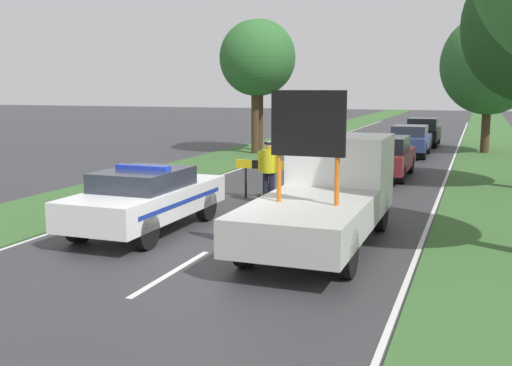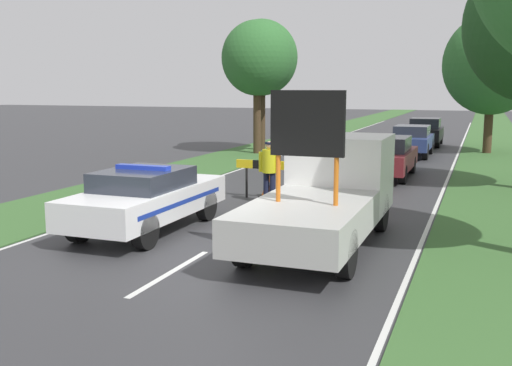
% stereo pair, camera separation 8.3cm
% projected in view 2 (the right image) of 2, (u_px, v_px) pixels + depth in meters
% --- Properties ---
extents(ground_plane, '(160.00, 160.00, 0.00)m').
position_uv_depth(ground_plane, '(205.00, 252.00, 12.07)').
color(ground_plane, '#333335').
extents(lane_markings, '(8.14, 65.02, 0.01)m').
position_uv_depth(lane_markings, '(361.00, 160.00, 27.23)').
color(lane_markings, silver).
rests_on(lane_markings, ground).
extents(grass_verge_left, '(3.47, 120.00, 0.03)m').
position_uv_depth(grass_verge_left, '(267.00, 148.00, 32.58)').
color(grass_verge_left, '#38602D').
rests_on(grass_verge_left, ground).
extents(grass_verge_right, '(3.47, 120.00, 0.03)m').
position_uv_depth(grass_verge_right, '(498.00, 157.00, 28.48)').
color(grass_verge_right, '#38602D').
rests_on(grass_verge_right, ground).
extents(police_car, '(1.89, 4.78, 1.55)m').
position_uv_depth(police_car, '(147.00, 197.00, 13.80)').
color(police_car, white).
rests_on(police_car, ground).
extents(work_truck, '(2.15, 5.91, 3.24)m').
position_uv_depth(work_truck, '(328.00, 191.00, 12.88)').
color(work_truck, white).
rests_on(work_truck, ground).
extents(road_barrier, '(3.16, 0.08, 1.15)m').
position_uv_depth(road_barrier, '(287.00, 168.00, 17.51)').
color(road_barrier, black).
rests_on(road_barrier, ground).
extents(police_officer, '(0.64, 0.41, 1.79)m').
position_uv_depth(police_officer, '(269.00, 167.00, 17.02)').
color(police_officer, '#191E38').
rests_on(police_officer, ground).
extents(pedestrian_civilian, '(0.62, 0.39, 1.72)m').
position_uv_depth(pedestrian_civilian, '(314.00, 173.00, 16.22)').
color(pedestrian_civilian, brown).
rests_on(pedestrian_civilian, ground).
extents(traffic_cone_near_police, '(0.41, 0.41, 0.57)m').
position_uv_depth(traffic_cone_near_police, '(288.00, 200.00, 16.10)').
color(traffic_cone_near_police, black).
rests_on(traffic_cone_near_police, ground).
extents(traffic_cone_centre_front, '(0.52, 0.52, 0.71)m').
position_uv_depth(traffic_cone_centre_front, '(321.00, 188.00, 17.71)').
color(traffic_cone_centre_front, black).
rests_on(traffic_cone_centre_front, ground).
extents(traffic_cone_near_truck, '(0.50, 0.50, 0.69)m').
position_uv_depth(traffic_cone_near_truck, '(269.00, 185.00, 18.23)').
color(traffic_cone_near_truck, black).
rests_on(traffic_cone_near_truck, ground).
extents(queued_car_wagon_maroon, '(1.81, 4.51, 1.51)m').
position_uv_depth(queued_car_wagon_maroon, '(386.00, 156.00, 22.03)').
color(queued_car_wagon_maroon, maroon).
rests_on(queued_car_wagon_maroon, ground).
extents(queued_car_hatch_blue, '(1.76, 4.22, 1.49)m').
position_uv_depth(queued_car_hatch_blue, '(412.00, 140.00, 28.75)').
color(queued_car_hatch_blue, navy).
rests_on(queued_car_hatch_blue, ground).
extents(queued_car_sedan_black, '(1.79, 4.01, 1.57)m').
position_uv_depth(queued_car_sedan_black, '(425.00, 132.00, 34.06)').
color(queued_car_sedan_black, black).
rests_on(queued_car_sedan_black, ground).
extents(roadside_tree_near_right, '(4.74, 4.74, 6.92)m').
position_uv_depth(roadside_tree_near_right, '(492.00, 64.00, 29.43)').
color(roadside_tree_near_right, '#42301E').
rests_on(roadside_tree_near_right, ground).
extents(roadside_tree_mid_left, '(3.70, 3.70, 6.75)m').
position_uv_depth(roadside_tree_mid_left, '(262.00, 58.00, 30.77)').
color(roadside_tree_mid_left, '#42301E').
rests_on(roadside_tree_mid_left, ground).
extents(roadside_tree_far_left, '(3.50, 3.50, 6.55)m').
position_uv_depth(roadside_tree_far_left, '(257.00, 59.00, 29.28)').
color(roadside_tree_far_left, '#42301E').
rests_on(roadside_tree_far_left, ground).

